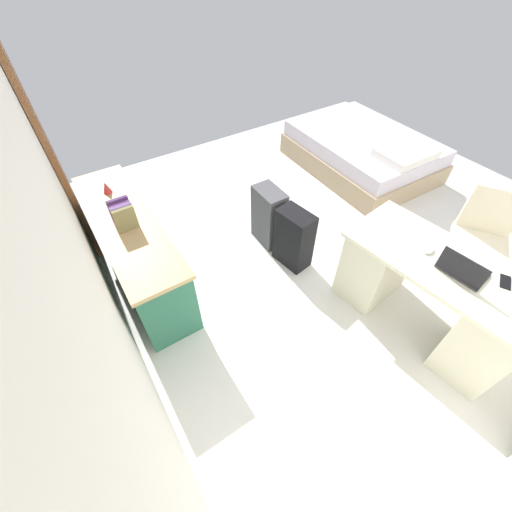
{
  "coord_description": "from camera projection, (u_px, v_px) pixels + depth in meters",
  "views": [
    {
      "loc": [
        -1.68,
        2.2,
        2.53
      ],
      "look_at": [
        -0.15,
        1.2,
        0.6
      ],
      "focal_mm": 22.95,
      "sensor_mm": 36.0,
      "label": 1
    }
  ],
  "objects": [
    {
      "name": "suitcase_spare_grey",
      "position": [
        269.0,
        217.0,
        3.44
      ],
      "size": [
        0.36,
        0.22,
        0.65
      ],
      "primitive_type": "cube",
      "rotation": [
        0.0,
        0.0,
        -0.01
      ],
      "color": "#4C4C51",
      "rests_on": "ground_plane"
    },
    {
      "name": "suitcase_black",
      "position": [
        294.0,
        239.0,
        3.22
      ],
      "size": [
        0.39,
        0.27,
        0.63
      ],
      "primitive_type": "cube",
      "rotation": [
        0.0,
        0.0,
        0.15
      ],
      "color": "black",
      "rests_on": "ground_plane"
    },
    {
      "name": "door_wooden",
      "position": [
        50.0,
        151.0,
        3.0
      ],
      "size": [
        0.88,
        0.05,
        2.04
      ],
      "primitive_type": "cube",
      "color": "brown",
      "rests_on": "ground_plane"
    },
    {
      "name": "book_row",
      "position": [
        123.0,
        214.0,
        2.67
      ],
      "size": [
        0.19,
        0.17,
        0.23
      ],
      "color": "olive",
      "rests_on": "credenza"
    },
    {
      "name": "office_chair",
      "position": [
        476.0,
        245.0,
        3.01
      ],
      "size": [
        0.63,
        0.63,
        0.94
      ],
      "color": "black",
      "rests_on": "ground_plane"
    },
    {
      "name": "computer_mouse",
      "position": [
        429.0,
        250.0,
        2.47
      ],
      "size": [
        0.07,
        0.11,
        0.03
      ],
      "primitive_type": "ellipsoid",
      "rotation": [
        0.0,
        0.0,
        0.12
      ],
      "color": "white",
      "rests_on": "desk"
    },
    {
      "name": "bed",
      "position": [
        362.0,
        152.0,
        4.53
      ],
      "size": [
        1.94,
        1.46,
        0.58
      ],
      "color": "tan",
      "rests_on": "ground_plane"
    },
    {
      "name": "wall_back",
      "position": [
        66.0,
        233.0,
        1.79
      ],
      "size": [
        4.43,
        0.1,
        2.63
      ],
      "primitive_type": "cube",
      "color": "white",
      "rests_on": "ground_plane"
    },
    {
      "name": "cell_phone_near_laptop",
      "position": [
        505.0,
        282.0,
        2.27
      ],
      "size": [
        0.12,
        0.15,
        0.01
      ],
      "primitive_type": "cube",
      "rotation": [
        0.0,
        0.0,
        0.48
      ],
      "color": "black",
      "rests_on": "desk"
    },
    {
      "name": "credenza",
      "position": [
        135.0,
        249.0,
        3.05
      ],
      "size": [
        1.8,
        0.48,
        0.73
      ],
      "color": "#28664C",
      "rests_on": "ground_plane"
    },
    {
      "name": "laptop",
      "position": [
        462.0,
        270.0,
        2.29
      ],
      "size": [
        0.33,
        0.26,
        0.21
      ],
      "color": "#333338",
      "rests_on": "desk"
    },
    {
      "name": "figurine_small",
      "position": [
        106.0,
        188.0,
        3.02
      ],
      "size": [
        0.08,
        0.08,
        0.11
      ],
      "primitive_type": "cone",
      "color": "red",
      "rests_on": "credenza"
    },
    {
      "name": "desk",
      "position": [
        428.0,
        293.0,
        2.66
      ],
      "size": [
        1.51,
        0.83,
        0.76
      ],
      "color": "beige",
      "rests_on": "ground_plane"
    },
    {
      "name": "ground_plane",
      "position": [
        339.0,
        243.0,
        3.63
      ],
      "size": [
        5.7,
        5.7,
        0.0
      ],
      "primitive_type": "plane",
      "color": "silver"
    }
  ]
}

